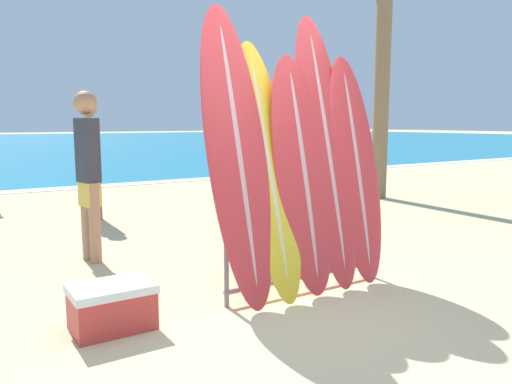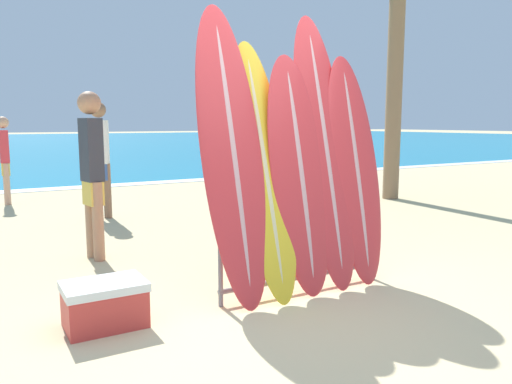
# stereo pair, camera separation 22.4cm
# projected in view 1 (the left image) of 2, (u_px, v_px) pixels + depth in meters

# --- Properties ---
(ground_plane) EXTENTS (160.00, 160.00, 0.00)m
(ground_plane) POSITION_uv_depth(u_px,v_px,m) (315.00, 323.00, 3.75)
(ground_plane) COLOR beige
(surfboard_rack) EXTENTS (1.63, 0.04, 0.78)m
(surfboard_rack) POSITION_uv_depth(u_px,v_px,m) (304.00, 244.00, 4.44)
(surfboard_rack) COLOR slate
(surfboard_rack) RESTS_ON ground_plane
(surfboard_slot_0) EXTENTS (0.56, 0.75, 2.49)m
(surfboard_slot_0) POSITION_uv_depth(u_px,v_px,m) (237.00, 153.00, 4.06)
(surfboard_slot_0) COLOR red
(surfboard_slot_0) RESTS_ON ground_plane
(surfboard_slot_1) EXTENTS (0.50, 0.74, 2.21)m
(surfboard_slot_1) POSITION_uv_depth(u_px,v_px,m) (268.00, 169.00, 4.23)
(surfboard_slot_1) COLOR yellow
(surfboard_slot_1) RESTS_ON ground_plane
(surfboard_slot_2) EXTENTS (0.58, 0.59, 2.11)m
(surfboard_slot_2) POSITION_uv_depth(u_px,v_px,m) (302.00, 173.00, 4.37)
(surfboard_slot_2) COLOR red
(surfboard_slot_2) RESTS_ON ground_plane
(surfboard_slot_3) EXTENTS (0.55, 0.71, 2.49)m
(surfboard_slot_3) POSITION_uv_depth(u_px,v_px,m) (326.00, 150.00, 4.57)
(surfboard_slot_3) COLOR red
(surfboard_slot_3) RESTS_ON ground_plane
(surfboard_slot_4) EXTENTS (0.55, 0.57, 2.13)m
(surfboard_slot_4) POSITION_uv_depth(u_px,v_px,m) (355.00, 168.00, 4.71)
(surfboard_slot_4) COLOR red
(surfboard_slot_4) RESTS_ON ground_plane
(person_near_water) EXTENTS (0.24, 0.30, 1.82)m
(person_near_water) POSITION_uv_depth(u_px,v_px,m) (88.00, 170.00, 5.30)
(person_near_water) COLOR #A87A5B
(person_near_water) RESTS_ON ground_plane
(person_mid_beach) EXTENTS (0.31, 0.27, 1.81)m
(person_mid_beach) POSITION_uv_depth(u_px,v_px,m) (90.00, 156.00, 7.63)
(person_mid_beach) COLOR #846047
(person_mid_beach) RESTS_ON ground_plane
(cooler_box) EXTENTS (0.58, 0.41, 0.34)m
(cooler_box) POSITION_uv_depth(u_px,v_px,m) (112.00, 306.00, 3.62)
(cooler_box) COLOR red
(cooler_box) RESTS_ON ground_plane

